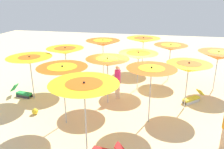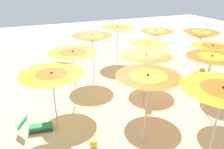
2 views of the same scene
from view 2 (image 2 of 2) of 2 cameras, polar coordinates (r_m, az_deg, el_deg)
ground at (r=11.21m, az=8.05°, el=-4.10°), size 38.66×38.66×0.04m
beach_umbrella_0 at (r=14.58m, az=21.71°, el=9.29°), size 2.12×2.12×2.24m
beach_umbrella_1 at (r=13.88m, az=11.22°, el=10.22°), size 1.99×1.99×2.28m
beach_umbrella_2 at (r=14.58m, az=1.39°, el=11.41°), size 2.28×2.28×2.30m
beach_umbrella_3 at (r=11.55m, az=24.12°, el=5.76°), size 1.95×1.95×2.27m
beach_umbrella_4 at (r=11.51m, az=8.85°, el=7.09°), size 2.12×2.12×2.15m
beach_umbrella_5 at (r=11.90m, az=-5.02°, el=9.12°), size 2.12×2.12×2.43m
beach_umbrella_6 at (r=9.43m, az=24.02°, el=3.33°), size 1.97×1.97×2.42m
beach_umbrella_7 at (r=9.21m, az=8.74°, el=3.89°), size 2.05×2.05×2.31m
beach_umbrella_8 at (r=9.49m, az=-9.90°, el=4.80°), size 2.02×2.02×2.36m
beach_umbrella_9 at (r=6.61m, az=26.22°, el=-4.61°), size 2.22×2.22×2.52m
beach_umbrella_10 at (r=6.79m, az=9.07°, el=-1.54°), size 1.96×1.96×2.50m
beach_umbrella_11 at (r=7.79m, az=-15.01°, el=-0.80°), size 2.18×2.18×2.25m
lounger_1 at (r=8.68m, az=-18.47°, el=-12.36°), size 0.48×1.22×0.66m
lounger_2 at (r=12.99m, az=21.73°, el=-0.62°), size 1.10×1.14×0.57m
beachgoer_0 at (r=10.32m, az=8.29°, el=-0.90°), size 0.30×0.30×1.73m
beach_ball at (r=7.67m, az=-4.71°, el=-17.13°), size 0.27×0.27×0.27m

